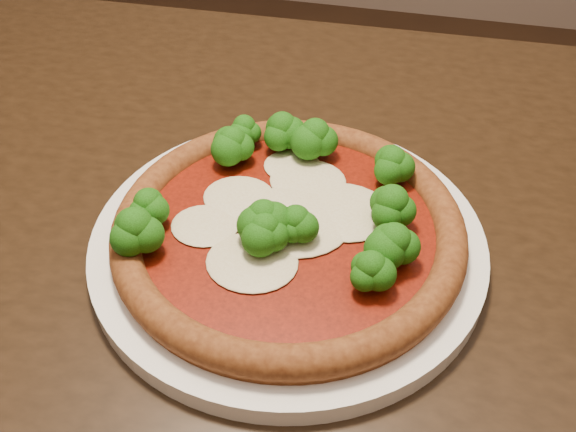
# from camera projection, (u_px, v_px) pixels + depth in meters

# --- Properties ---
(dining_table) EXTENTS (1.21, 0.76, 0.75)m
(dining_table) POSITION_uv_depth(u_px,v_px,m) (237.00, 259.00, 0.70)
(dining_table) COLOR black
(dining_table) RESTS_ON floor
(plate) EXTENTS (0.34, 0.34, 0.02)m
(plate) POSITION_uv_depth(u_px,v_px,m) (288.00, 242.00, 0.56)
(plate) COLOR white
(plate) RESTS_ON dining_table
(pizza) EXTENTS (0.30, 0.30, 0.06)m
(pizza) POSITION_uv_depth(u_px,v_px,m) (289.00, 220.00, 0.54)
(pizza) COLOR brown
(pizza) RESTS_ON plate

